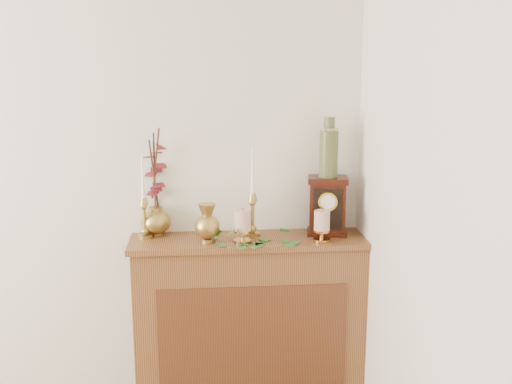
{
  "coord_description": "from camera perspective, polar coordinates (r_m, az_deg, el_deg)",
  "views": [
    {
      "loc": [
        1.17,
        -0.87,
        1.83
      ],
      "look_at": [
        1.43,
        2.05,
        1.18
      ],
      "focal_mm": 42.0,
      "sensor_mm": 36.0,
      "label": 1
    }
  ],
  "objects": [
    {
      "name": "ceramic_vase",
      "position": [
        3.11,
        6.94,
        3.96
      ],
      "size": [
        0.1,
        0.1,
        0.31
      ],
      "rotation": [
        0.0,
        0.0,
        -0.18
      ],
      "color": "#183127",
      "rests_on": "mantel_clock"
    },
    {
      "name": "candlestick_center",
      "position": [
        3.1,
        -0.34,
        -1.51
      ],
      "size": [
        0.08,
        0.08,
        0.47
      ],
      "rotation": [
        0.0,
        0.0,
        0.11
      ],
      "color": "tan",
      "rests_on": "console_shelf"
    },
    {
      "name": "mantel_clock",
      "position": [
        3.17,
        6.8,
        -1.36
      ],
      "size": [
        0.23,
        0.18,
        0.31
      ],
      "rotation": [
        0.0,
        0.0,
        -0.18
      ],
      "color": "#38110B",
      "rests_on": "console_shelf"
    },
    {
      "name": "candlestick_left",
      "position": [
        3.12,
        -10.61,
        -1.82
      ],
      "size": [
        0.07,
        0.07,
        0.44
      ],
      "rotation": [
        0.0,
        0.0,
        -0.24
      ],
      "color": "tan",
      "rests_on": "console_shelf"
    },
    {
      "name": "ginger_jar",
      "position": [
        3.18,
        -9.5,
        0.57
      ],
      "size": [
        0.23,
        0.25,
        0.57
      ],
      "rotation": [
        0.0,
        0.0,
        0.05
      ],
      "color": "tan",
      "rests_on": "console_shelf"
    },
    {
      "name": "pillar_candle_right",
      "position": [
        3.05,
        6.29,
        -3.08
      ],
      "size": [
        0.09,
        0.09,
        0.17
      ],
      "rotation": [
        0.0,
        0.0,
        -0.24
      ],
      "color": "#BC8442",
      "rests_on": "console_shelf"
    },
    {
      "name": "pillar_candle_left",
      "position": [
        3.01,
        -1.29,
        -3.13
      ],
      "size": [
        0.09,
        0.09,
        0.18
      ],
      "rotation": [
        0.0,
        0.0,
        -0.36
      ],
      "color": "#BC8442",
      "rests_on": "console_shelf"
    },
    {
      "name": "ivy_garland",
      "position": [
        3.03,
        -0.92,
        -4.61
      ],
      "size": [
        0.45,
        0.19,
        0.08
      ],
      "rotation": [
        0.0,
        0.0,
        0.43
      ],
      "color": "#306125",
      "rests_on": "console_shelf"
    },
    {
      "name": "bud_vase",
      "position": [
        3.01,
        -4.67,
        -3.04
      ],
      "size": [
        0.13,
        0.13,
        0.2
      ],
      "rotation": [
        0.0,
        0.0,
        -0.29
      ],
      "color": "tan",
      "rests_on": "console_shelf"
    },
    {
      "name": "console_shelf",
      "position": [
        3.29,
        -0.59,
        -12.65
      ],
      "size": [
        1.24,
        0.34,
        0.93
      ],
      "color": "brown",
      "rests_on": "ground"
    }
  ]
}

